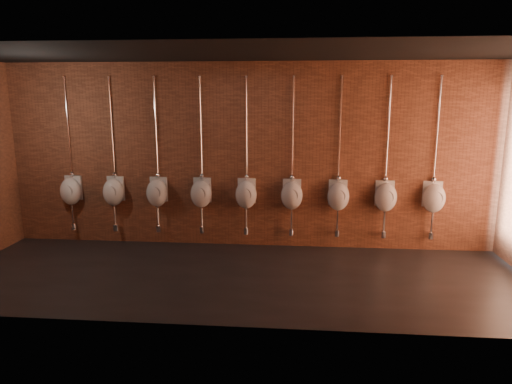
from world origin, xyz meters
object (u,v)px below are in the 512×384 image
at_px(urinal_8, 434,197).
at_px(urinal_5, 292,195).
at_px(urinal_3, 201,193).
at_px(urinal_4, 246,194).
at_px(urinal_6, 338,196).
at_px(urinal_1, 114,191).
at_px(urinal_7, 386,196).
at_px(urinal_2, 157,192).
at_px(urinal_0, 71,191).

bearing_deg(urinal_8, urinal_5, 180.00).
bearing_deg(urinal_3, urinal_4, 0.00).
bearing_deg(urinal_6, urinal_4, 180.00).
distance_m(urinal_1, urinal_8, 5.54).
bearing_deg(urinal_5, urinal_7, 0.00).
bearing_deg(urinal_6, urinal_7, 0.00).
bearing_deg(urinal_4, urinal_1, 180.00).
height_order(urinal_4, urinal_6, same).
bearing_deg(urinal_2, urinal_5, 0.00).
xyz_separation_m(urinal_6, urinal_7, (0.79, 0.00, 0.00)).
distance_m(urinal_0, urinal_4, 3.17).
relative_size(urinal_3, urinal_5, 1.00).
height_order(urinal_3, urinal_4, same).
height_order(urinal_4, urinal_5, same).
height_order(urinal_1, urinal_2, same).
bearing_deg(urinal_7, urinal_2, 180.00).
bearing_deg(urinal_2, urinal_7, 0.00).
distance_m(urinal_0, urinal_2, 1.58).
xyz_separation_m(urinal_7, urinal_8, (0.79, 0.00, 0.00)).
height_order(urinal_0, urinal_6, same).
distance_m(urinal_4, urinal_6, 1.58).
bearing_deg(urinal_3, urinal_1, 180.00).
bearing_deg(urinal_2, urinal_4, 0.00).
xyz_separation_m(urinal_1, urinal_2, (0.79, 0.00, 0.00)).
bearing_deg(urinal_0, urinal_6, 0.00).
xyz_separation_m(urinal_2, urinal_7, (3.96, 0.00, 0.00)).
bearing_deg(urinal_8, urinal_2, 180.00).
bearing_deg(urinal_6, urinal_8, 0.00).
relative_size(urinal_0, urinal_8, 1.00).
height_order(urinal_1, urinal_5, same).
xyz_separation_m(urinal_2, urinal_8, (4.75, 0.00, 0.00)).
bearing_deg(urinal_1, urinal_5, 0.00).
bearing_deg(urinal_8, urinal_0, 180.00).
bearing_deg(urinal_1, urinal_7, 0.00).
xyz_separation_m(urinal_4, urinal_6, (1.58, 0.00, 0.00)).
xyz_separation_m(urinal_5, urinal_8, (2.38, 0.00, 0.00)).
bearing_deg(urinal_2, urinal_6, 0.00).
relative_size(urinal_2, urinal_7, 1.00).
relative_size(urinal_5, urinal_7, 1.00).
distance_m(urinal_1, urinal_5, 3.17).
bearing_deg(urinal_8, urinal_7, 180.00).
height_order(urinal_0, urinal_7, same).
xyz_separation_m(urinal_2, urinal_4, (1.58, 0.00, 0.00)).
height_order(urinal_2, urinal_4, same).
height_order(urinal_2, urinal_7, same).
xyz_separation_m(urinal_0, urinal_1, (0.79, 0.00, 0.00)).
distance_m(urinal_6, urinal_8, 1.58).
bearing_deg(urinal_4, urinal_0, 180.00).
height_order(urinal_3, urinal_7, same).
distance_m(urinal_1, urinal_3, 1.58).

